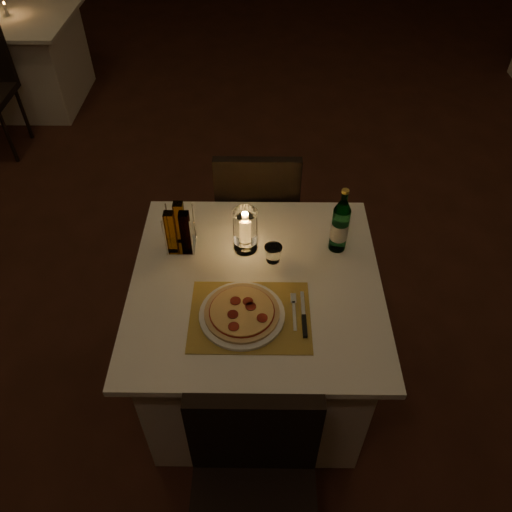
{
  "coord_description": "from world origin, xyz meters",
  "views": [
    {
      "loc": [
        0.25,
        -2.05,
        2.22
      ],
      "look_at": [
        0.24,
        -0.69,
        0.86
      ],
      "focal_mm": 35.0,
      "sensor_mm": 36.0,
      "label": 1
    }
  ],
  "objects_px": {
    "plate": "(242,315)",
    "water_bottle": "(340,226)",
    "main_table": "(256,335)",
    "chair_far": "(257,205)",
    "neighbor_table_left": "(23,60)",
    "chair_near": "(254,483)",
    "pizza": "(242,312)",
    "tumbler": "(273,254)",
    "hurricane_candle": "(245,228)"
  },
  "relations": [
    {
      "from": "main_table",
      "to": "plate",
      "type": "xyz_separation_m",
      "value": [
        -0.05,
        -0.18,
        0.38
      ]
    },
    {
      "from": "chair_far",
      "to": "neighbor_table_left",
      "type": "bearing_deg",
      "value": 133.35
    },
    {
      "from": "water_bottle",
      "to": "hurricane_candle",
      "type": "height_order",
      "value": "water_bottle"
    },
    {
      "from": "chair_near",
      "to": "chair_far",
      "type": "xyz_separation_m",
      "value": [
        0.0,
        1.43,
        0.0
      ]
    },
    {
      "from": "chair_far",
      "to": "tumbler",
      "type": "height_order",
      "value": "chair_far"
    },
    {
      "from": "chair_far",
      "to": "tumbler",
      "type": "relative_size",
      "value": 12.15
    },
    {
      "from": "plate",
      "to": "neighbor_table_left",
      "type": "height_order",
      "value": "plate"
    },
    {
      "from": "tumbler",
      "to": "water_bottle",
      "type": "bearing_deg",
      "value": 15.92
    },
    {
      "from": "hurricane_candle",
      "to": "tumbler",
      "type": "bearing_deg",
      "value": -31.3
    },
    {
      "from": "plate",
      "to": "tumbler",
      "type": "distance_m",
      "value": 0.32
    },
    {
      "from": "chair_near",
      "to": "plate",
      "type": "height_order",
      "value": "chair_near"
    },
    {
      "from": "chair_far",
      "to": "tumbler",
      "type": "xyz_separation_m",
      "value": [
        0.07,
        -0.6,
        0.23
      ]
    },
    {
      "from": "hurricane_candle",
      "to": "neighbor_table_left",
      "type": "xyz_separation_m",
      "value": [
        -2.0,
        2.69,
        -0.48
      ]
    },
    {
      "from": "main_table",
      "to": "chair_far",
      "type": "relative_size",
      "value": 1.11
    },
    {
      "from": "neighbor_table_left",
      "to": "tumbler",
      "type": "bearing_deg",
      "value": -52.58
    },
    {
      "from": "chair_far",
      "to": "pizza",
      "type": "relative_size",
      "value": 3.21
    },
    {
      "from": "plate",
      "to": "main_table",
      "type": "bearing_deg",
      "value": 74.48
    },
    {
      "from": "chair_far",
      "to": "neighbor_table_left",
      "type": "relative_size",
      "value": 0.9
    },
    {
      "from": "water_bottle",
      "to": "hurricane_candle",
      "type": "distance_m",
      "value": 0.39
    },
    {
      "from": "chair_near",
      "to": "water_bottle",
      "type": "bearing_deg",
      "value": 69.39
    },
    {
      "from": "pizza",
      "to": "neighbor_table_left",
      "type": "distance_m",
      "value": 3.67
    },
    {
      "from": "chair_far",
      "to": "hurricane_candle",
      "type": "height_order",
      "value": "hurricane_candle"
    },
    {
      "from": "plate",
      "to": "neighbor_table_left",
      "type": "xyz_separation_m",
      "value": [
        -1.99,
        3.06,
        -0.38
      ]
    },
    {
      "from": "chair_near",
      "to": "neighbor_table_left",
      "type": "height_order",
      "value": "chair_near"
    },
    {
      "from": "chair_near",
      "to": "water_bottle",
      "type": "relative_size",
      "value": 2.94
    },
    {
      "from": "chair_far",
      "to": "water_bottle",
      "type": "xyz_separation_m",
      "value": [
        0.34,
        -0.52,
        0.31
      ]
    },
    {
      "from": "main_table",
      "to": "tumbler",
      "type": "relative_size",
      "value": 13.5
    },
    {
      "from": "main_table",
      "to": "plate",
      "type": "height_order",
      "value": "plate"
    },
    {
      "from": "main_table",
      "to": "tumbler",
      "type": "bearing_deg",
      "value": 59.44
    },
    {
      "from": "pizza",
      "to": "neighbor_table_left",
      "type": "xyz_separation_m",
      "value": [
        -1.99,
        3.06,
        -0.39
      ]
    },
    {
      "from": "main_table",
      "to": "water_bottle",
      "type": "xyz_separation_m",
      "value": [
        0.34,
        0.2,
        0.49
      ]
    },
    {
      "from": "chair_near",
      "to": "pizza",
      "type": "height_order",
      "value": "chair_near"
    },
    {
      "from": "tumbler",
      "to": "water_bottle",
      "type": "relative_size",
      "value": 0.24
    },
    {
      "from": "plate",
      "to": "chair_near",
      "type": "bearing_deg",
      "value": -84.65
    },
    {
      "from": "chair_near",
      "to": "chair_far",
      "type": "distance_m",
      "value": 1.43
    },
    {
      "from": "tumbler",
      "to": "plate",
      "type": "bearing_deg",
      "value": -111.86
    },
    {
      "from": "main_table",
      "to": "water_bottle",
      "type": "height_order",
      "value": "water_bottle"
    },
    {
      "from": "water_bottle",
      "to": "chair_far",
      "type": "bearing_deg",
      "value": 123.38
    },
    {
      "from": "chair_near",
      "to": "neighbor_table_left",
      "type": "xyz_separation_m",
      "value": [
        -2.04,
        3.59,
        -0.18
      ]
    },
    {
      "from": "plate",
      "to": "neighbor_table_left",
      "type": "relative_size",
      "value": 0.32
    },
    {
      "from": "neighbor_table_left",
      "to": "chair_far",
      "type": "bearing_deg",
      "value": -46.65
    },
    {
      "from": "pizza",
      "to": "tumbler",
      "type": "height_order",
      "value": "tumbler"
    },
    {
      "from": "main_table",
      "to": "neighbor_table_left",
      "type": "relative_size",
      "value": 1.0
    },
    {
      "from": "tumbler",
      "to": "pizza",
      "type": "bearing_deg",
      "value": -111.83
    },
    {
      "from": "chair_far",
      "to": "water_bottle",
      "type": "distance_m",
      "value": 0.7
    },
    {
      "from": "main_table",
      "to": "plate",
      "type": "relative_size",
      "value": 3.12
    },
    {
      "from": "main_table",
      "to": "chair_far",
      "type": "bearing_deg",
      "value": 90.0
    },
    {
      "from": "chair_near",
      "to": "pizza",
      "type": "bearing_deg",
      "value": 95.33
    },
    {
      "from": "plate",
      "to": "water_bottle",
      "type": "bearing_deg",
      "value": 43.75
    },
    {
      "from": "pizza",
      "to": "neighbor_table_left",
      "type": "relative_size",
      "value": 0.28
    }
  ]
}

